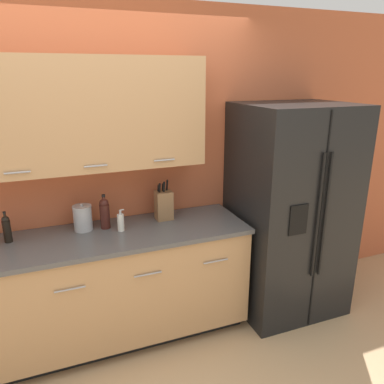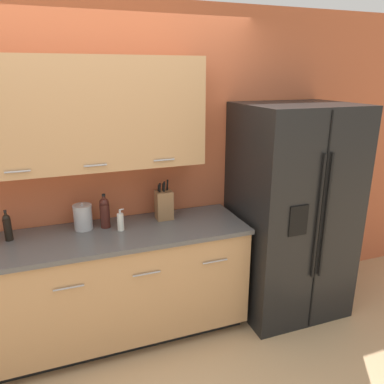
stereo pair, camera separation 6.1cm
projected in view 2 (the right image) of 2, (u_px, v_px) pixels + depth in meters
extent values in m
cube|color=#BC5B38|center=(105.00, 173.00, 3.02)|extent=(10.00, 0.05, 2.60)
cube|color=tan|center=(89.00, 114.00, 2.67)|extent=(1.67, 0.32, 0.80)
cylinder|color=#99999E|center=(18.00, 172.00, 2.46)|extent=(0.16, 0.01, 0.01)
cylinder|color=#99999E|center=(95.00, 165.00, 2.62)|extent=(0.16, 0.01, 0.01)
cylinder|color=#99999E|center=(164.00, 160.00, 2.78)|extent=(0.16, 0.01, 0.01)
cube|color=black|center=(108.00, 329.00, 3.09)|extent=(2.17, 0.54, 0.09)
cube|color=tan|center=(105.00, 285.00, 2.92)|extent=(2.21, 0.62, 0.80)
cube|color=#4C4C4C|center=(101.00, 237.00, 2.79)|extent=(2.23, 0.64, 0.03)
cylinder|color=#99999E|center=(69.00, 288.00, 2.48)|extent=(0.20, 0.01, 0.01)
cylinder|color=#99999E|center=(147.00, 274.00, 2.65)|extent=(0.20, 0.01, 0.01)
cylinder|color=#99999E|center=(215.00, 262.00, 2.83)|extent=(0.20, 0.01, 0.01)
cube|color=black|center=(291.00, 212.00, 3.25)|extent=(0.92, 0.77, 1.84)
cube|color=black|center=(320.00, 228.00, 2.90)|extent=(0.01, 0.01, 1.80)
cylinder|color=black|center=(318.00, 218.00, 2.85)|extent=(0.02, 0.02, 1.01)
cylinder|color=black|center=(326.00, 217.00, 2.87)|extent=(0.02, 0.02, 1.01)
cube|color=black|center=(298.00, 221.00, 2.81)|extent=(0.16, 0.01, 0.24)
cube|color=olive|center=(164.00, 205.00, 3.05)|extent=(0.13, 0.11, 0.24)
cylinder|color=black|center=(159.00, 188.00, 3.01)|extent=(0.01, 0.03, 0.06)
cylinder|color=black|center=(160.00, 188.00, 2.98)|extent=(0.02, 0.03, 0.08)
cylinder|color=black|center=(163.00, 187.00, 3.02)|extent=(0.01, 0.03, 0.06)
cylinder|color=black|center=(164.00, 187.00, 2.99)|extent=(0.02, 0.04, 0.09)
cylinder|color=black|center=(167.00, 185.00, 3.03)|extent=(0.01, 0.03, 0.09)
cylinder|color=#3D1914|center=(105.00, 216.00, 2.89)|extent=(0.07, 0.07, 0.19)
sphere|color=#3D1914|center=(104.00, 202.00, 2.85)|extent=(0.07, 0.07, 0.07)
cylinder|color=#3D1914|center=(104.00, 200.00, 2.85)|extent=(0.02, 0.02, 0.07)
cylinder|color=black|center=(103.00, 195.00, 2.84)|extent=(0.03, 0.03, 0.02)
cylinder|color=silver|center=(121.00, 222.00, 2.84)|extent=(0.05, 0.05, 0.13)
cylinder|color=#B2B2B5|center=(120.00, 212.00, 2.82)|extent=(0.02, 0.02, 0.04)
cylinder|color=#B2B2B5|center=(122.00, 209.00, 2.82)|extent=(0.03, 0.01, 0.01)
cylinder|color=black|center=(8.00, 230.00, 2.66)|extent=(0.06, 0.06, 0.16)
sphere|color=black|center=(6.00, 218.00, 2.64)|extent=(0.05, 0.05, 0.05)
cylinder|color=black|center=(6.00, 216.00, 2.63)|extent=(0.02, 0.02, 0.06)
cylinder|color=black|center=(5.00, 211.00, 2.62)|extent=(0.02, 0.02, 0.01)
cylinder|color=#A3A3A5|center=(83.00, 218.00, 2.86)|extent=(0.14, 0.14, 0.18)
cylinder|color=#A3A3A5|center=(82.00, 206.00, 2.83)|extent=(0.14, 0.14, 0.01)
sphere|color=#A3A3A5|center=(82.00, 204.00, 2.82)|extent=(0.02, 0.02, 0.02)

